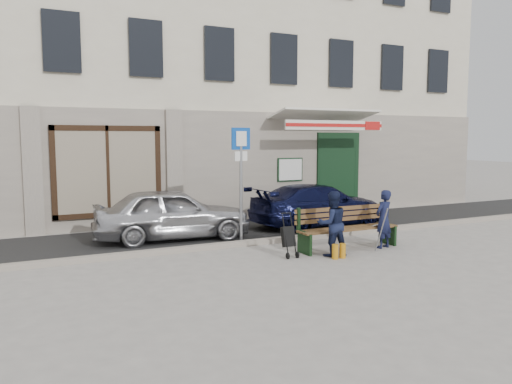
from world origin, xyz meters
TOP-DOWN VIEW (x-y plane):
  - ground at (0.00, 0.00)m, footprint 80.00×80.00m
  - asphalt_lane at (0.00, 3.10)m, footprint 60.00×3.20m
  - curb at (0.00, 1.50)m, footprint 60.00×0.18m
  - building at (0.01, 8.45)m, footprint 20.00×8.27m
  - car_silver at (-2.05, 2.92)m, footprint 3.81×1.80m
  - car_navy at (2.15, 3.02)m, footprint 4.10×1.90m
  - parking_sign at (-0.78, 1.74)m, footprint 0.49×0.12m
  - bench at (1.08, 0.26)m, footprint 2.40×1.17m
  - man at (1.88, -0.02)m, footprint 0.54×0.43m
  - woman at (0.43, -0.15)m, footprint 0.71×0.59m
  - stroller at (-0.42, 0.17)m, footprint 0.26×0.37m

SIDE VIEW (x-z plane):
  - ground at x=0.00m, z-range 0.00..0.00m
  - asphalt_lane at x=0.00m, z-range 0.00..0.01m
  - curb at x=0.00m, z-range 0.00..0.12m
  - stroller at x=-0.42m, z-range -0.05..0.85m
  - bench at x=1.08m, z-range -0.03..0.95m
  - car_navy at x=2.15m, z-range 0.00..1.16m
  - car_silver at x=-2.05m, z-range 0.00..1.26m
  - man at x=1.88m, z-range 0.00..1.29m
  - woman at x=0.43m, z-range 0.00..1.35m
  - parking_sign at x=-0.78m, z-range 0.45..3.11m
  - building at x=0.01m, z-range -0.03..9.97m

